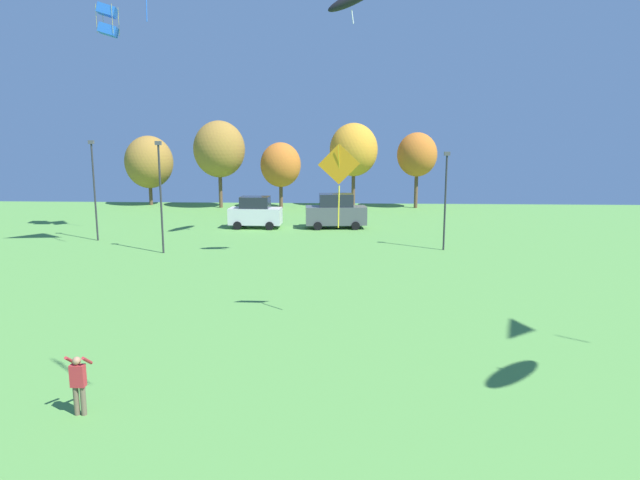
{
  "coord_description": "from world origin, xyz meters",
  "views": [
    {
      "loc": [
        1.19,
        -0.79,
        6.98
      ],
      "look_at": [
        0.41,
        14.61,
        4.19
      ],
      "focal_mm": 32.0,
      "sensor_mm": 36.0,
      "label": 1
    }
  ],
  "objects_px": {
    "kite_flying_4": "(108,20)",
    "light_post_2": "(94,185)",
    "light_post_0": "(161,191)",
    "parked_car_second_from_left": "(336,212)",
    "treeline_tree_4": "(417,155)",
    "kite_flying_6": "(339,168)",
    "treeline_tree_1": "(219,149)",
    "light_post_1": "(445,195)",
    "treeline_tree_0": "(149,162)",
    "treeline_tree_2": "(281,165)",
    "person_standing_near_foreground": "(78,382)",
    "parked_car_leftmost": "(255,213)",
    "treeline_tree_3": "(354,150)"
  },
  "relations": [
    {
      "from": "person_standing_near_foreground",
      "to": "light_post_0",
      "type": "relative_size",
      "value": 0.24
    },
    {
      "from": "light_post_1",
      "to": "parked_car_second_from_left",
      "type": "bearing_deg",
      "value": 129.75
    },
    {
      "from": "kite_flying_6",
      "to": "parked_car_leftmost",
      "type": "relative_size",
      "value": 0.77
    },
    {
      "from": "person_standing_near_foreground",
      "to": "kite_flying_6",
      "type": "xyz_separation_m",
      "value": [
        6.41,
        7.79,
        4.96
      ]
    },
    {
      "from": "parked_car_leftmost",
      "to": "light_post_1",
      "type": "height_order",
      "value": "light_post_1"
    },
    {
      "from": "light_post_0",
      "to": "treeline_tree_1",
      "type": "relative_size",
      "value": 0.79
    },
    {
      "from": "kite_flying_4",
      "to": "kite_flying_6",
      "type": "height_order",
      "value": "kite_flying_4"
    },
    {
      "from": "parked_car_second_from_left",
      "to": "treeline_tree_0",
      "type": "bearing_deg",
      "value": 138.27
    },
    {
      "from": "kite_flying_4",
      "to": "parked_car_leftmost",
      "type": "distance_m",
      "value": 16.74
    },
    {
      "from": "light_post_2",
      "to": "treeline_tree_4",
      "type": "bearing_deg",
      "value": 39.26
    },
    {
      "from": "kite_flying_6",
      "to": "parked_car_second_from_left",
      "type": "bearing_deg",
      "value": 91.53
    },
    {
      "from": "treeline_tree_1",
      "to": "light_post_1",
      "type": "bearing_deg",
      "value": -48.15
    },
    {
      "from": "parked_car_second_from_left",
      "to": "light_post_1",
      "type": "xyz_separation_m",
      "value": [
        6.95,
        -8.35,
        2.15
      ]
    },
    {
      "from": "parked_car_second_from_left",
      "to": "treeline_tree_3",
      "type": "relative_size",
      "value": 0.57
    },
    {
      "from": "kite_flying_6",
      "to": "treeline_tree_4",
      "type": "xyz_separation_m",
      "value": [
        7.07,
        36.17,
        -0.59
      ]
    },
    {
      "from": "parked_car_second_from_left",
      "to": "treeline_tree_3",
      "type": "distance_m",
      "value": 15.19
    },
    {
      "from": "parked_car_leftmost",
      "to": "treeline_tree_0",
      "type": "relative_size",
      "value": 0.57
    },
    {
      "from": "light_post_2",
      "to": "treeline_tree_2",
      "type": "height_order",
      "value": "light_post_2"
    },
    {
      "from": "kite_flying_6",
      "to": "treeline_tree_0",
      "type": "distance_m",
      "value": 42.49
    },
    {
      "from": "treeline_tree_2",
      "to": "treeline_tree_3",
      "type": "distance_m",
      "value": 7.59
    },
    {
      "from": "kite_flying_6",
      "to": "light_post_1",
      "type": "relative_size",
      "value": 0.51
    },
    {
      "from": "kite_flying_4",
      "to": "treeline_tree_0",
      "type": "relative_size",
      "value": 0.3
    },
    {
      "from": "light_post_0",
      "to": "light_post_1",
      "type": "relative_size",
      "value": 1.11
    },
    {
      "from": "kite_flying_6",
      "to": "parked_car_second_from_left",
      "type": "xyz_separation_m",
      "value": [
        -0.61,
        22.81,
        -4.55
      ]
    },
    {
      "from": "kite_flying_4",
      "to": "parked_car_leftmost",
      "type": "height_order",
      "value": "kite_flying_4"
    },
    {
      "from": "kite_flying_4",
      "to": "kite_flying_6",
      "type": "distance_m",
      "value": 25.89
    },
    {
      "from": "kite_flying_6",
      "to": "treeline_tree_2",
      "type": "distance_m",
      "value": 35.93
    },
    {
      "from": "light_post_0",
      "to": "treeline_tree_1",
      "type": "xyz_separation_m",
      "value": [
        -1.55,
        22.82,
        2.01
      ]
    },
    {
      "from": "treeline_tree_0",
      "to": "parked_car_leftmost",
      "type": "bearing_deg",
      "value": -47.78
    },
    {
      "from": "light_post_1",
      "to": "treeline_tree_0",
      "type": "height_order",
      "value": "treeline_tree_0"
    },
    {
      "from": "parked_car_leftmost",
      "to": "light_post_2",
      "type": "relative_size",
      "value": 0.6
    },
    {
      "from": "kite_flying_6",
      "to": "treeline_tree_1",
      "type": "height_order",
      "value": "treeline_tree_1"
    },
    {
      "from": "kite_flying_4",
      "to": "treeline_tree_0",
      "type": "xyz_separation_m",
      "value": [
        -4.37,
        18.89,
        -10.25
      ]
    },
    {
      "from": "kite_flying_4",
      "to": "light_post_2",
      "type": "xyz_separation_m",
      "value": [
        -0.91,
        -1.78,
        -10.9
      ]
    },
    {
      "from": "light_post_0",
      "to": "treeline_tree_1",
      "type": "bearing_deg",
      "value": 93.88
    },
    {
      "from": "person_standing_near_foreground",
      "to": "light_post_0",
      "type": "height_order",
      "value": "light_post_0"
    },
    {
      "from": "person_standing_near_foreground",
      "to": "treeline_tree_1",
      "type": "xyz_separation_m",
      "value": [
        -6.05,
        43.25,
        4.9
      ]
    },
    {
      "from": "kite_flying_6",
      "to": "treeline_tree_4",
      "type": "bearing_deg",
      "value": 78.94
    },
    {
      "from": "parked_car_second_from_left",
      "to": "treeline_tree_1",
      "type": "relative_size",
      "value": 0.56
    },
    {
      "from": "parked_car_second_from_left",
      "to": "light_post_0",
      "type": "bearing_deg",
      "value": -140.68
    },
    {
      "from": "treeline_tree_0",
      "to": "treeline_tree_4",
      "type": "distance_m",
      "value": 27.37
    },
    {
      "from": "treeline_tree_0",
      "to": "light_post_1",
      "type": "bearing_deg",
      "value": -40.67
    },
    {
      "from": "light_post_0",
      "to": "parked_car_second_from_left",
      "type": "bearing_deg",
      "value": 44.62
    },
    {
      "from": "kite_flying_6",
      "to": "kite_flying_4",
      "type": "bearing_deg",
      "value": 130.77
    },
    {
      "from": "treeline_tree_1",
      "to": "treeline_tree_2",
      "type": "xyz_separation_m",
      "value": [
        6.1,
        -0.12,
        -1.51
      ]
    },
    {
      "from": "person_standing_near_foreground",
      "to": "light_post_2",
      "type": "bearing_deg",
      "value": 143.31
    },
    {
      "from": "kite_flying_4",
      "to": "treeline_tree_1",
      "type": "height_order",
      "value": "kite_flying_4"
    },
    {
      "from": "treeline_tree_1",
      "to": "treeline_tree_4",
      "type": "xyz_separation_m",
      "value": [
        19.54,
        0.71,
        -0.53
      ]
    },
    {
      "from": "kite_flying_4",
      "to": "light_post_2",
      "type": "height_order",
      "value": "kite_flying_4"
    },
    {
      "from": "treeline_tree_1",
      "to": "treeline_tree_4",
      "type": "height_order",
      "value": "treeline_tree_1"
    }
  ]
}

